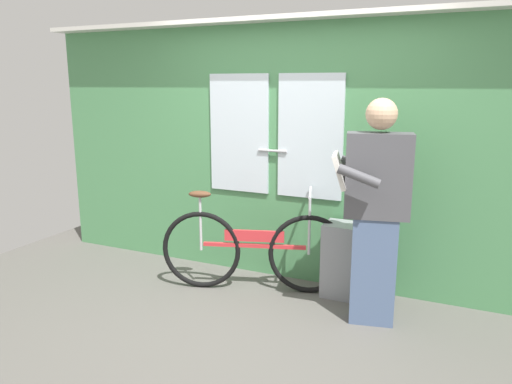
% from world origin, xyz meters
% --- Properties ---
extents(ground_plane, '(6.26, 3.94, 0.04)m').
position_xyz_m(ground_plane, '(0.00, 0.00, -0.02)').
color(ground_plane, '#56544F').
extents(train_door_wall, '(5.26, 0.28, 2.38)m').
position_xyz_m(train_door_wall, '(-0.01, 1.16, 1.24)').
color(train_door_wall, '#4C8C56').
rests_on(train_door_wall, ground_plane).
extents(bicycle_near_door, '(1.61, 0.63, 0.92)m').
position_xyz_m(bicycle_near_door, '(-0.22, 0.73, 0.38)').
color(bicycle_near_door, black).
rests_on(bicycle_near_door, ground_plane).
extents(passenger_reading_newspaper, '(0.62, 0.55, 1.72)m').
position_xyz_m(passenger_reading_newspaper, '(0.85, 0.57, 0.91)').
color(passenger_reading_newspaper, slate).
rests_on(passenger_reading_newspaper, ground_plane).
extents(trash_bin_by_wall, '(0.36, 0.28, 0.65)m').
position_xyz_m(trash_bin_by_wall, '(0.55, 0.95, 0.32)').
color(trash_bin_by_wall, gray).
rests_on(trash_bin_by_wall, ground_plane).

